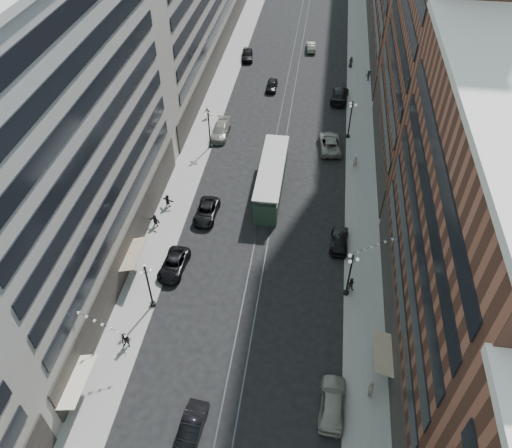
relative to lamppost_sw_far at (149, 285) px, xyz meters
The scene contains 33 objects.
ground 33.44m from the lamppost_sw_far, 73.96° to the left, with size 220.00×220.00×0.00m, color black.
sidewalk_west 42.15m from the lamppost_sw_far, 92.45° to the left, with size 4.00×180.00×0.15m, color gray.
sidewalk_east 46.70m from the lamppost_sw_far, 64.31° to the left, with size 4.00×180.00×0.15m, color gray.
rail_west 42.96m from the lamppost_sw_far, 78.56° to the left, with size 0.12×180.00×0.02m, color #2D2D33.
rail_east 43.26m from the lamppost_sw_far, 76.74° to the left, with size 0.12×180.00×0.02m, color #2D2D33.
building_west_mid 14.31m from the lamppost_sw_far, 147.34° to the left, with size 8.00×36.00×28.00m, color #9F998D.
building_east_mid 27.67m from the lamppost_sw_far, ahead, with size 8.00×30.00×24.00m, color brown.
lamppost_sw_far is the anchor object (origin of this frame).
lamppost_sw_mid 27.00m from the lamppost_sw_far, 90.00° to the left, with size 1.03×1.14×5.52m.
lamppost_se_far 18.83m from the lamppost_sw_far, 12.26° to the left, with size 1.03×1.14×5.52m.
lamppost_se_mid 36.91m from the lamppost_sw_far, 60.10° to the left, with size 1.03×1.14×5.52m.
streetcar 21.30m from the lamppost_sw_far, 64.35° to the left, with size 2.91×13.15×3.64m.
car_2 5.48m from the lamppost_sw_far, 80.66° to the left, with size 2.33×5.05×1.40m, color black.
car_4 19.26m from the lamppost_sw_far, 24.81° to the right, with size 2.11×5.23×1.78m, color gray.
car_5 13.59m from the lamppost_sw_far, 60.57° to the right, with size 1.64×4.69×1.55m, color black.
pedestrian_2 5.30m from the lamppost_sw_far, 101.11° to the right, with size 0.87×0.47×1.78m, color black.
pedestrian_4 21.47m from the lamppost_sw_far, 17.66° to the right, with size 1.07×0.49×1.83m, color #BDB29C.
car_7 13.76m from the lamppost_sw_far, 79.80° to the left, with size 2.35×5.11×1.42m, color black.
car_8 30.27m from the lamppost_sw_far, 88.48° to the left, with size 2.22×5.47×1.59m, color gray.
car_9 54.70m from the lamppost_sw_far, 89.16° to the left, with size 1.90×4.71×1.61m, color black.
car_10 20.80m from the lamppost_sw_far, 31.97° to the left, with size 1.49×4.29×1.41m, color black.
car_11 33.27m from the lamppost_sw_far, 61.18° to the left, with size 2.77×6.01×1.67m, color gray.
car_12 45.76m from the lamppost_sw_far, 68.15° to the left, with size 2.40×5.90×1.71m, color black.
car_13 44.88m from the lamppost_sw_far, 81.91° to the left, with size 1.64×4.08×1.39m, color black.
car_14 60.96m from the lamppost_sw_far, 78.98° to the left, with size 1.46×4.20×1.38m, color gray.
pedestrian_5 11.41m from the lamppost_sw_far, 104.95° to the left, with size 1.46×0.42×1.57m, color black.
pedestrian_6 34.48m from the lamppost_sw_far, 93.23° to the left, with size 0.96×0.44×1.64m, color beige.
pedestrian_7 19.46m from the lamppost_sw_far, 13.92° to the left, with size 0.75×0.41×1.55m, color black.
pedestrian_8 31.80m from the lamppost_sw_far, 52.58° to the left, with size 0.66×0.43×1.80m, color #C0AF9F.
pedestrian_9 53.71m from the lamppost_sw_far, 66.32° to the left, with size 1.13×0.46×1.74m, color black.
car_extra_0 20.76m from the lamppost_sw_far, 31.43° to the left, with size 1.81×4.49×1.53m, color black.
pedestrian_extra_1 56.85m from the lamppost_sw_far, 70.77° to the left, with size 0.88×0.48×1.79m, color black.
pedestrian_extra_2 14.66m from the lamppost_sw_far, 99.51° to the left, with size 1.50×0.43×1.62m, color black.
Camera 1 is at (4.76, -0.03, 38.68)m, focal length 35.00 mm.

